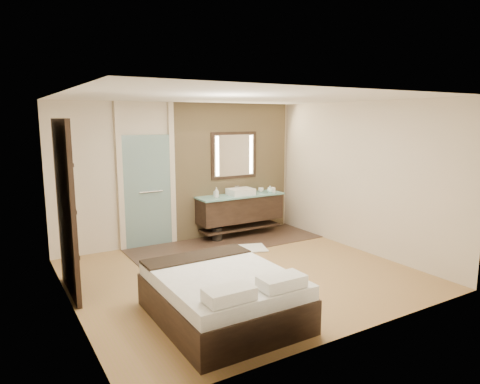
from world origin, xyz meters
TOP-DOWN VIEW (x-y plane):
  - floor at (0.00, 0.00)m, footprint 5.00×5.00m
  - tile_strip at (0.60, 1.60)m, footprint 3.80×1.30m
  - stone_wall at (1.10, 2.21)m, footprint 2.60×0.08m
  - vanity at (1.10, 1.92)m, footprint 1.85×0.55m
  - mirror_unit at (1.10, 2.16)m, footprint 1.06×0.04m
  - frosted_door at (-0.75, 2.20)m, footprint 1.10×0.12m
  - shoji_partition at (-2.43, 0.60)m, footprint 0.06×1.20m
  - bed at (-0.99, -1.16)m, footprint 1.50×1.87m
  - bath_mat at (0.71, 1.05)m, footprint 0.84×0.70m
  - waste_bin at (0.52, 1.85)m, footprint 0.24×0.24m
  - tissue_box at (1.82, 1.83)m, footprint 0.14×0.14m
  - soap_bottle_a at (0.53, 1.86)m, footprint 0.10×0.10m
  - soap_bottle_b at (0.56, 1.93)m, footprint 0.10×0.10m
  - soap_bottle_c at (1.75, 1.79)m, footprint 0.13×0.13m
  - cup at (1.66, 1.99)m, footprint 0.15×0.15m

SIDE VIEW (x-z plane):
  - floor at x=0.00m, z-range 0.00..0.00m
  - tile_strip at x=0.60m, z-range 0.00..0.01m
  - bath_mat at x=0.71m, z-range 0.01..0.03m
  - waste_bin at x=0.52m, z-range 0.00..0.27m
  - bed at x=-0.99m, z-range -0.06..0.66m
  - vanity at x=1.10m, z-range 0.14..1.02m
  - cup at x=1.66m, z-range 0.86..0.95m
  - tissue_box at x=1.82m, z-range 0.86..0.97m
  - soap_bottle_c at x=1.75m, z-range 0.86..1.01m
  - soap_bottle_b at x=0.56m, z-range 0.86..1.03m
  - soap_bottle_a at x=0.53m, z-range 0.86..1.07m
  - frosted_door at x=-0.75m, z-range -0.21..2.49m
  - shoji_partition at x=-2.43m, z-range 0.01..2.41m
  - stone_wall at x=1.10m, z-range 0.00..2.70m
  - mirror_unit at x=1.10m, z-range 1.17..2.13m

